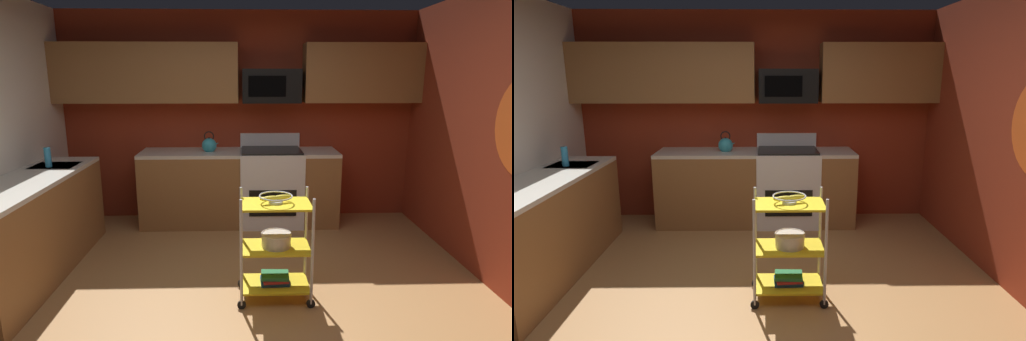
% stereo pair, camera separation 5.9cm
% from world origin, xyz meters
% --- Properties ---
extents(floor, '(4.40, 4.80, 0.04)m').
position_xyz_m(floor, '(0.00, 0.00, -0.02)').
color(floor, '#A87542').
rests_on(floor, ground).
extents(wall_back, '(4.52, 0.06, 2.60)m').
position_xyz_m(wall_back, '(0.00, 2.43, 1.30)').
color(wall_back, maroon).
rests_on(wall_back, ground).
extents(counter_run, '(3.40, 2.74, 0.92)m').
position_xyz_m(counter_run, '(-0.91, 1.45, 0.46)').
color(counter_run, brown).
rests_on(counter_run, ground).
extents(oven_range, '(0.76, 0.65, 1.10)m').
position_xyz_m(oven_range, '(0.39, 2.10, 0.48)').
color(oven_range, white).
rests_on(oven_range, ground).
extents(upper_cabinets, '(4.40, 0.33, 0.70)m').
position_xyz_m(upper_cabinets, '(-0.09, 2.23, 1.85)').
color(upper_cabinets, brown).
extents(microwave, '(0.70, 0.39, 0.40)m').
position_xyz_m(microwave, '(0.39, 2.21, 1.70)').
color(microwave, black).
extents(rolling_cart, '(0.63, 0.37, 0.91)m').
position_xyz_m(rolling_cart, '(0.30, 0.27, 0.45)').
color(rolling_cart, silver).
rests_on(rolling_cart, ground).
extents(fruit_bowl, '(0.27, 0.27, 0.07)m').
position_xyz_m(fruit_bowl, '(0.30, 0.27, 0.88)').
color(fruit_bowl, silver).
rests_on(fruit_bowl, rolling_cart).
extents(mixing_bowl_large, '(0.25, 0.25, 0.11)m').
position_xyz_m(mixing_bowl_large, '(0.31, 0.27, 0.52)').
color(mixing_bowl_large, silver).
rests_on(mixing_bowl_large, rolling_cart).
extents(book_stack, '(0.24, 0.21, 0.08)m').
position_xyz_m(book_stack, '(0.30, 0.27, 0.17)').
color(book_stack, '#1E4C8C').
rests_on(book_stack, rolling_cart).
extents(kettle, '(0.21, 0.18, 0.26)m').
position_xyz_m(kettle, '(-0.37, 2.10, 1.00)').
color(kettle, teal).
rests_on(kettle, counter_run).
extents(dish_soap_bottle, '(0.06, 0.06, 0.20)m').
position_xyz_m(dish_soap_bottle, '(-1.93, 1.27, 1.02)').
color(dish_soap_bottle, '#2D8CBF').
rests_on(dish_soap_bottle, counter_run).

